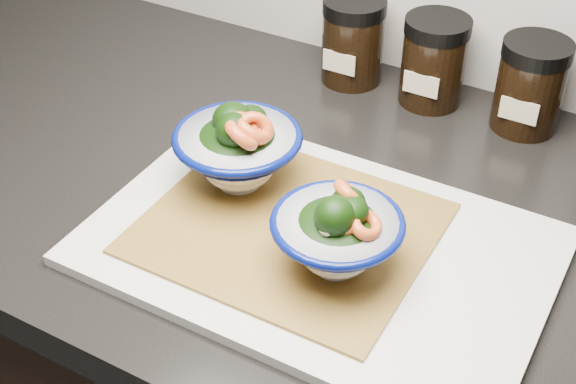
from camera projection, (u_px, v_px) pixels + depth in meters
The scene contains 8 objects.
countertop at pixel (477, 262), 0.82m from camera, with size 3.50×0.60×0.04m, color black.
cutting_board at pixel (319, 247), 0.80m from camera, with size 0.45×0.30×0.01m, color beige.
bamboo_mat at pixel (288, 228), 0.81m from camera, with size 0.28×0.24×0.00m, color #A77A32.
bowl_left at pixel (238, 149), 0.84m from camera, with size 0.14×0.14×0.10m.
bowl_right at pixel (338, 234), 0.74m from camera, with size 0.13×0.13×0.10m.
spice_jar_a at pixel (353, 40), 1.04m from camera, with size 0.08×0.08×0.11m.
spice_jar_b at pixel (434, 61), 0.99m from camera, with size 0.08×0.08×0.11m.
spice_jar_c at pixel (530, 85), 0.95m from camera, with size 0.08×0.08×0.11m.
Camera 1 is at (0.13, 0.83, 1.44)m, focal length 50.00 mm.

